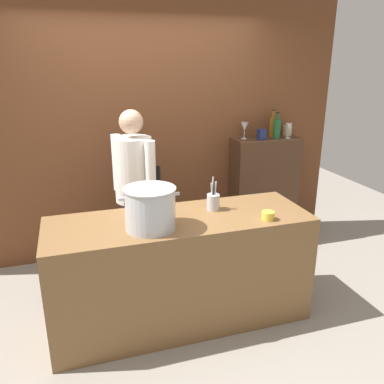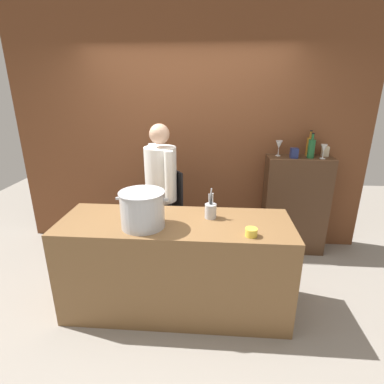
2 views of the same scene
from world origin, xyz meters
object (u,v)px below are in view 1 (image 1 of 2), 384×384
object	(u,v)px
utensil_crock	(213,201)
butter_jar	(268,216)
wine_glass_tall	(289,128)
spice_tin_cream	(287,131)
spice_tin_navy	(262,134)
chef	(135,187)
stockpot_large	(150,208)
wine_bottle_amber	(273,126)
wine_glass_wide	(245,127)
wine_bottle_green	(277,128)

from	to	relation	value
utensil_crock	butter_jar	world-z (taller)	utensil_crock
butter_jar	wine_glass_tall	world-z (taller)	wine_glass_tall
utensil_crock	spice_tin_cream	size ratio (longest dim) A/B	2.34
spice_tin_navy	wine_glass_tall	bearing A→B (deg)	-2.18
spice_tin_cream	chef	bearing A→B (deg)	-162.93
stockpot_large	wine_bottle_amber	bearing A→B (deg)	39.05
wine_glass_wide	spice_tin_navy	distance (m)	0.20
butter_jar	wine_bottle_amber	size ratio (longest dim) A/B	0.32
chef	wine_bottle_green	world-z (taller)	chef
utensil_crock	spice_tin_cream	bearing A→B (deg)	41.00
utensil_crock	wine_bottle_green	size ratio (longest dim) A/B	0.95
butter_jar	wine_bottle_amber	bearing A→B (deg)	61.26
wine_bottle_amber	spice_tin_cream	distance (m)	0.20
wine_glass_tall	spice_tin_navy	size ratio (longest dim) A/B	1.46
chef	wine_glass_wide	size ratio (longest dim) A/B	9.10
utensil_crock	wine_bottle_amber	bearing A→B (deg)	45.60
wine_bottle_green	wine_glass_wide	size ratio (longest dim) A/B	1.58
chef	wine_bottle_green	distance (m)	1.78
chef	wine_glass_wide	world-z (taller)	chef
wine_bottle_green	stockpot_large	bearing A→B (deg)	-143.39
utensil_crock	spice_tin_navy	world-z (taller)	spice_tin_navy
wine_glass_wide	utensil_crock	bearing A→B (deg)	-124.60
wine_bottle_green	spice_tin_navy	size ratio (longest dim) A/B	2.53
chef	stockpot_large	bearing A→B (deg)	145.92
wine_bottle_green	spice_tin_navy	xyz separation A→B (m)	(-0.19, -0.01, -0.06)
stockpot_large	wine_glass_wide	bearing A→B (deg)	45.10
spice_tin_cream	wine_bottle_green	bearing A→B (deg)	-150.17
butter_jar	wine_bottle_amber	xyz separation A→B (m)	(0.82, 1.49, 0.41)
chef	wine_bottle_green	size ratio (longest dim) A/B	5.76
wine_glass_wide	spice_tin_cream	distance (m)	0.56
spice_tin_navy	spice_tin_cream	world-z (taller)	spice_tin_cream
chef	wine_glass_tall	distance (m)	1.89
wine_bottle_amber	spice_tin_navy	distance (m)	0.25
wine_glass_wide	wine_glass_tall	bearing A→B (deg)	-13.32
wine_glass_tall	spice_tin_cream	bearing A→B (deg)	63.20
wine_glass_wide	spice_tin_navy	world-z (taller)	wine_glass_wide
stockpot_large	spice_tin_cream	world-z (taller)	spice_tin_cream
wine_bottle_amber	wine_glass_wide	bearing A→B (deg)	-174.26
utensil_crock	spice_tin_navy	distance (m)	1.43
stockpot_large	spice_tin_cream	bearing A→B (deg)	35.94
wine_bottle_amber	spice_tin_navy	xyz separation A→B (m)	(-0.20, -0.14, -0.06)
wine_bottle_green	wine_glass_tall	world-z (taller)	wine_bottle_green
utensil_crock	chef	bearing A→B (deg)	132.93
stockpot_large	wine_glass_tall	bearing A→B (deg)	34.09
stockpot_large	butter_jar	bearing A→B (deg)	-6.99
spice_tin_navy	butter_jar	bearing A→B (deg)	-114.41
wine_bottle_green	spice_tin_cream	xyz separation A→B (m)	(0.20, 0.11, -0.05)
wine_glass_tall	stockpot_large	bearing A→B (deg)	-145.91
utensil_crock	wine_glass_wide	distance (m)	1.43
stockpot_large	butter_jar	distance (m)	0.90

